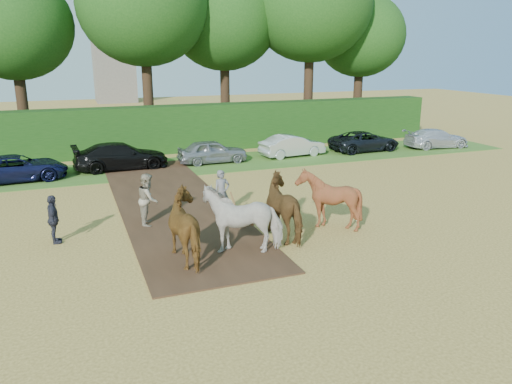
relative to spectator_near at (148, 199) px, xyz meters
The scene contains 9 objects.
ground 4.73m from the spectator_near, 92.10° to the right, with size 120.00×120.00×0.00m, color gold.
earth_strip 2.89m from the spectator_near, 60.81° to the left, with size 4.50×17.00×0.05m, color #472D1C.
grass_verge 9.43m from the spectator_near, 91.04° to the left, with size 50.00×5.00×0.03m, color #38601E.
hedgerow 13.89m from the spectator_near, 90.70° to the left, with size 46.00×1.60×3.00m, color #14380F.
spectator_near is the anchor object (origin of this frame).
spectator_far 3.44m from the spectator_near, 165.96° to the right, with size 1.00×0.41×1.70m, color #23242F.
plough_team 4.72m from the spectator_near, 43.43° to the right, with size 7.26×5.70×2.19m.
parked_cars 9.92m from the spectator_near, 72.34° to the left, with size 40.74×3.35×1.49m.
treeline 18.93m from the spectator_near, 96.22° to the left, with size 48.70×10.60×14.21m.
Camera 1 is at (-2.43, -13.62, 6.33)m, focal length 35.00 mm.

